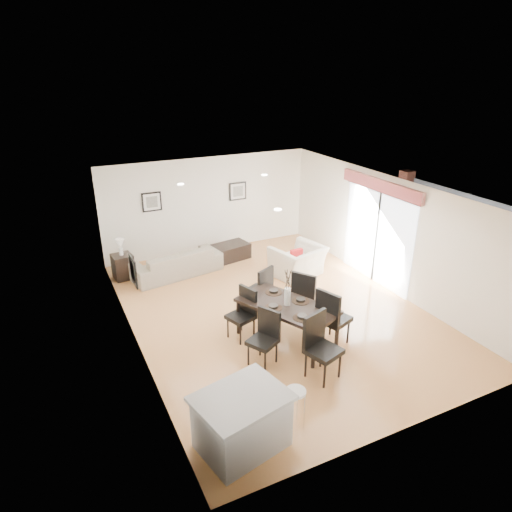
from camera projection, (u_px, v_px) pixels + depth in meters
name	position (u px, v px, depth m)	size (l,w,h in m)	color
ground	(274.00, 310.00, 10.10)	(8.00, 8.00, 0.00)	tan
wall_back	(208.00, 205.00, 12.89)	(6.00, 0.04, 2.70)	white
wall_front	(412.00, 355.00, 6.26)	(6.00, 0.04, 2.70)	white
wall_left	(131.00, 282.00, 8.37)	(0.04, 8.00, 2.70)	white
wall_right	(387.00, 233.00, 10.78)	(0.04, 8.00, 2.70)	white
ceiling	(276.00, 191.00, 9.05)	(6.00, 8.00, 0.02)	white
sofa	(176.00, 262.00, 11.70)	(2.30, 0.90, 0.67)	gray
armchair	(298.00, 261.00, 11.62)	(1.21, 1.05, 0.78)	silver
courtyard_plant_a	(491.00, 266.00, 11.59)	(0.53, 0.46, 0.59)	#325624
courtyard_plant_b	(443.00, 241.00, 13.03)	(0.41, 0.41, 0.73)	#325624
dining_table	(287.00, 308.00, 8.74)	(1.66, 2.14, 0.80)	black
dining_chair_wnear	(265.00, 334.00, 8.16)	(0.63, 0.63, 1.04)	black
dining_chair_wfar	(244.00, 310.00, 8.94)	(0.59, 0.59, 1.04)	black
dining_chair_enear	(331.00, 315.00, 8.60)	(0.68, 0.68, 1.19)	black
dining_chair_efar	(306.00, 294.00, 9.38)	(0.73, 0.73, 1.18)	black
dining_chair_head	(319.00, 342.00, 7.78)	(0.66, 0.66, 1.18)	black
dining_chair_foot	(261.00, 288.00, 9.79)	(0.65, 0.65, 1.08)	black
vase	(288.00, 291.00, 8.59)	(0.94, 1.44, 0.73)	white
coffee_table	(229.00, 252.00, 12.68)	(1.06, 0.64, 0.42)	black
side_table	(123.00, 266.00, 11.50)	(0.47, 0.47, 0.63)	black
table_lamp	(120.00, 245.00, 11.27)	(0.22, 0.22, 0.43)	white
cushion	(296.00, 256.00, 11.40)	(0.33, 0.10, 0.33)	#B01619
kitchen_island	(242.00, 421.00, 6.36)	(1.42, 1.20, 0.87)	#B8B9BB
bar_stool	(296.00, 396.00, 6.66)	(0.30, 0.30, 0.67)	white
framed_print_back_left	(152.00, 202.00, 12.11)	(0.52, 0.04, 0.52)	black
framed_print_back_right	(238.00, 191.00, 13.11)	(0.52, 0.04, 0.52)	black
framed_print_left_wall	(133.00, 271.00, 8.10)	(0.04, 0.52, 0.52)	black
sliding_door	(378.00, 217.00, 10.89)	(0.12, 2.70, 2.57)	white
courtyard	(452.00, 221.00, 12.94)	(6.00, 6.00, 2.00)	gray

